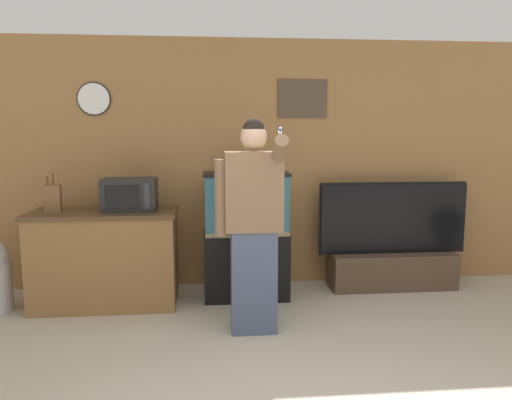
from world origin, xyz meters
name	(u,v)px	position (x,y,z in m)	size (l,w,h in m)	color
wall_back_paneled	(264,164)	(0.00, 2.94, 1.30)	(10.00, 0.08, 2.60)	olive
counter_island	(106,258)	(-1.58, 2.36, 0.46)	(1.36, 0.65, 0.91)	brown
microwave	(130,194)	(-1.33, 2.37, 1.06)	(0.50, 0.35, 0.30)	black
knife_block	(53,198)	(-2.02, 2.32, 1.05)	(0.14, 0.09, 0.36)	brown
aquarium_on_stand	(246,236)	(-0.23, 2.45, 0.63)	(0.83, 0.43, 1.25)	black
tv_on_stand	(392,257)	(1.33, 2.62, 0.33)	(1.58, 0.40, 1.12)	#4C3828
person_standing	(253,223)	(-0.25, 1.59, 0.92)	(0.55, 0.42, 1.76)	#424C66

